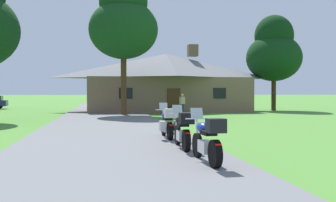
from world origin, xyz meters
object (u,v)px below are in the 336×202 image
at_px(motorcycle_blue_farthest_in_row, 168,124).
at_px(tree_by_lodge_front, 123,22).
at_px(motorcycle_black_second_in_row, 183,130).
at_px(bystander_tan_shirt_near_lodge, 182,103).
at_px(tree_right_of_lodge, 274,51).
at_px(motorcycle_blue_nearest_to_camera, 208,140).

distance_m(motorcycle_blue_farthest_in_row, tree_by_lodge_front, 17.26).
bearing_deg(motorcycle_black_second_in_row, bystander_tan_shirt_near_lodge, 79.42).
bearing_deg(tree_right_of_lodge, motorcycle_blue_nearest_to_camera, -117.68).
height_order(motorcycle_black_second_in_row, tree_by_lodge_front, tree_by_lodge_front).
relative_size(tree_right_of_lodge, tree_by_lodge_front, 0.86).
distance_m(motorcycle_black_second_in_row, tree_right_of_lodge, 28.16).
bearing_deg(bystander_tan_shirt_near_lodge, tree_right_of_lodge, 2.73).
distance_m(motorcycle_blue_nearest_to_camera, tree_right_of_lodge, 30.26).
bearing_deg(motorcycle_black_second_in_row, motorcycle_blue_farthest_in_row, 91.24).
bearing_deg(tree_right_of_lodge, motorcycle_black_second_in_row, -120.24).
xyz_separation_m(bystander_tan_shirt_near_lodge, tree_right_of_lodge, (10.21, 5.82, 4.78)).
xyz_separation_m(motorcycle_black_second_in_row, bystander_tan_shirt_near_lodge, (3.73, 18.11, 0.31)).
xyz_separation_m(motorcycle_blue_farthest_in_row, bystander_tan_shirt_near_lodge, (3.74, 15.45, 0.32)).
relative_size(motorcycle_blue_nearest_to_camera, motorcycle_black_second_in_row, 1.00).
height_order(motorcycle_blue_farthest_in_row, tree_by_lodge_front, tree_by_lodge_front).
relative_size(motorcycle_black_second_in_row, bystander_tan_shirt_near_lodge, 1.25).
xyz_separation_m(motorcycle_blue_nearest_to_camera, tree_right_of_lodge, (13.85, 26.41, 5.09)).
relative_size(motorcycle_blue_farthest_in_row, tree_right_of_lodge, 0.23).
bearing_deg(tree_right_of_lodge, bystander_tan_shirt_near_lodge, -150.32).
height_order(motorcycle_blue_nearest_to_camera, tree_by_lodge_front, tree_by_lodge_front).
relative_size(motorcycle_blue_nearest_to_camera, tree_right_of_lodge, 0.23).
bearing_deg(motorcycle_blue_nearest_to_camera, motorcycle_black_second_in_row, 89.86).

